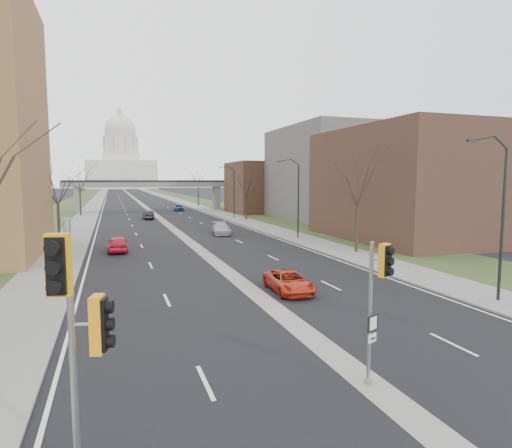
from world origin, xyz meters
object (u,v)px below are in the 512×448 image
car_right_far (178,207)px  car_left_near (118,244)px  car_right_near (289,281)px  signal_pole_median (378,287)px  car_left_far (148,215)px  signal_pole_left (78,313)px  car_right_mid (221,229)px

car_right_far → car_left_near: bearing=-106.4°
car_right_near → signal_pole_median: bearing=-97.3°
car_left_far → car_right_far: bearing=-115.4°
car_right_near → car_right_far: size_ratio=1.02×
signal_pole_median → car_right_far: bearing=62.3°
signal_pole_left → car_right_mid: signal_pole_left is taller
car_right_far → signal_pole_median: bearing=-96.0°
car_left_far → car_right_near: (4.03, -49.92, -0.09)m
signal_pole_median → car_left_far: size_ratio=1.08×
car_left_near → car_right_near: size_ratio=0.98×
signal_pole_left → car_left_far: bearing=98.6°
car_right_near → car_right_far: car_right_far is taller
car_left_near → car_right_near: bearing=117.9°
car_right_near → car_right_mid: size_ratio=0.91×
signal_pole_left → car_left_far: 63.41m
car_left_near → car_right_mid: bearing=-142.5°
car_right_near → car_left_near: bearing=119.7°
car_left_far → car_right_mid: size_ratio=0.88×
car_left_near → car_right_near: (9.27, -17.86, -0.13)m
signal_pole_left → car_right_far: (14.10, 81.15, -3.01)m
car_left_far → car_right_far: car_right_far is taller
car_right_near → car_right_far: (3.67, 68.06, 0.12)m
signal_pole_left → car_right_near: bearing=65.8°
car_left_near → car_right_far: size_ratio=1.00×
car_right_near → car_right_far: 68.15m
car_right_mid → car_right_far: (1.02, 41.20, 0.03)m
signal_pole_left → car_right_near: (10.43, 13.09, -3.13)m
car_left_far → car_right_near: bearing=92.2°
car_right_near → signal_pole_left: bearing=-126.3°
signal_pole_median → car_right_far: (5.63, 79.63, -2.50)m
signal_pole_left → car_left_near: bearing=102.2°
signal_pole_left → car_left_near: signal_pole_left is taller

